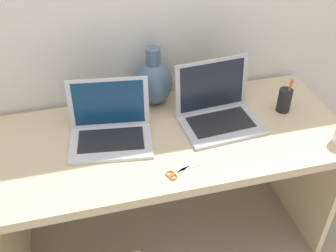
{
  "coord_description": "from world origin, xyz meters",
  "views": [
    {
      "loc": [
        -0.33,
        -1.28,
        1.79
      ],
      "look_at": [
        0.0,
        0.0,
        0.76
      ],
      "focal_mm": 43.45,
      "sensor_mm": 36.0,
      "label": 1
    }
  ],
  "objects_px": {
    "laptop_left": "(110,124)",
    "laptop_right": "(216,106)",
    "pen_cup": "(285,100)",
    "green_vase": "(154,81)",
    "scissors": "(178,172)"
  },
  "relations": [
    {
      "from": "laptop_left",
      "to": "scissors",
      "type": "relative_size",
      "value": 2.47
    },
    {
      "from": "laptop_left",
      "to": "laptop_right",
      "type": "relative_size",
      "value": 1.02
    },
    {
      "from": "green_vase",
      "to": "scissors",
      "type": "xyz_separation_m",
      "value": [
        -0.02,
        -0.48,
        -0.11
      ]
    },
    {
      "from": "green_vase",
      "to": "pen_cup",
      "type": "height_order",
      "value": "green_vase"
    },
    {
      "from": "green_vase",
      "to": "pen_cup",
      "type": "relative_size",
      "value": 1.65
    },
    {
      "from": "laptop_right",
      "to": "scissors",
      "type": "distance_m",
      "value": 0.39
    },
    {
      "from": "laptop_left",
      "to": "pen_cup",
      "type": "height_order",
      "value": "laptop_left"
    },
    {
      "from": "laptop_right",
      "to": "green_vase",
      "type": "height_order",
      "value": "green_vase"
    },
    {
      "from": "laptop_right",
      "to": "pen_cup",
      "type": "xyz_separation_m",
      "value": [
        0.32,
        -0.02,
        -0.01
      ]
    },
    {
      "from": "green_vase",
      "to": "scissors",
      "type": "height_order",
      "value": "green_vase"
    },
    {
      "from": "laptop_right",
      "to": "pen_cup",
      "type": "height_order",
      "value": "laptop_right"
    },
    {
      "from": "scissors",
      "to": "laptop_left",
      "type": "bearing_deg",
      "value": 126.46
    },
    {
      "from": "green_vase",
      "to": "scissors",
      "type": "distance_m",
      "value": 0.49
    },
    {
      "from": "scissors",
      "to": "green_vase",
      "type": "bearing_deg",
      "value": 87.61
    },
    {
      "from": "laptop_left",
      "to": "pen_cup",
      "type": "bearing_deg",
      "value": -1.05
    }
  ]
}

